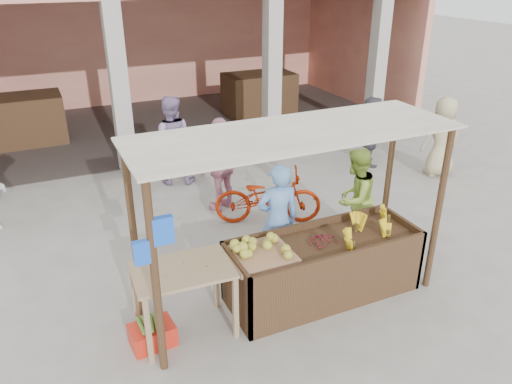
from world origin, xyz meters
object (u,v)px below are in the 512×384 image
fruit_stall (323,269)px  vendor_blue (278,217)px  red_crate (152,335)px  side_table (183,279)px  motorcycle (268,196)px  vendor_green (355,196)px

fruit_stall → vendor_blue: vendor_blue is taller
fruit_stall → red_crate: 2.38m
side_table → fruit_stall: bearing=2.4°
fruit_stall → red_crate: fruit_stall is taller
side_table → red_crate: 0.78m
vendor_blue → motorcycle: bearing=-102.8°
vendor_blue → vendor_green: (1.45, 0.20, -0.05)m
side_table → vendor_blue: vendor_blue is taller
side_table → vendor_green: 3.22m
fruit_stall → motorcycle: (0.23, 2.19, 0.10)m
side_table → motorcycle: 3.08m
fruit_stall → motorcycle: 2.21m
side_table → red_crate: bearing=-172.3°
side_table → vendor_green: vendor_green is taller
vendor_blue → fruit_stall: bearing=120.3°
vendor_blue → motorcycle: vendor_blue is taller
red_crate → motorcycle: 3.43m
side_table → vendor_green: bearing=19.9°
side_table → red_crate: (-0.43, -0.04, -0.65)m
side_table → red_crate: side_table is taller
red_crate → vendor_blue: vendor_blue is taller
side_table → red_crate: size_ratio=2.32×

